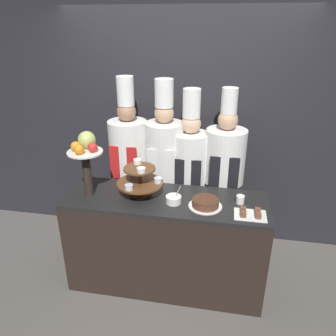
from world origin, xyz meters
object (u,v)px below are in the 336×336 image
at_px(cup_white, 240,199).
at_px(chef_center_right, 190,171).
at_px(serving_bowl_near, 174,199).
at_px(tiered_stand, 140,180).
at_px(fruit_pedestal, 86,152).
at_px(cake_square_tray, 250,214).
at_px(chef_center_left, 164,164).
at_px(chef_right, 224,173).
at_px(cake_round, 205,203).
at_px(chef_left, 129,162).

height_order(cup_white, chef_center_right, chef_center_right).
bearing_deg(serving_bowl_near, cup_white, 9.81).
xyz_separation_m(tiered_stand, serving_bowl_near, (0.31, -0.08, -0.12)).
bearing_deg(chef_center_right, tiered_stand, -124.96).
distance_m(fruit_pedestal, chef_center_right, 1.08).
bearing_deg(cake_square_tray, chef_center_left, 140.00).
relative_size(cake_square_tray, chef_center_right, 0.14).
bearing_deg(fruit_pedestal, serving_bowl_near, -2.35).
bearing_deg(cup_white, tiered_stand, -178.65).
bearing_deg(cup_white, chef_right, 106.37).
relative_size(tiered_stand, cake_round, 1.46).
distance_m(cup_white, chef_center_right, 0.72).
bearing_deg(cake_round, chef_left, 143.50).
distance_m(tiered_stand, cake_square_tray, 0.97).
bearing_deg(chef_center_right, chef_right, -0.00).
bearing_deg(chef_center_left, tiered_stand, -101.96).
bearing_deg(cake_square_tray, cake_round, 168.45).
bearing_deg(chef_right, fruit_pedestal, -153.69).
xyz_separation_m(fruit_pedestal, cake_round, (1.04, -0.04, -0.36)).
bearing_deg(chef_center_right, cake_square_tray, -50.70).
distance_m(cake_round, chef_left, 1.06).
bearing_deg(fruit_pedestal, chef_center_right, 34.95).
distance_m(fruit_pedestal, chef_right, 1.36).
distance_m(serving_bowl_near, chef_left, 0.84).
distance_m(fruit_pedestal, serving_bowl_near, 0.85).
height_order(chef_center_left, chef_right, chef_center_left).
relative_size(chef_left, chef_center_left, 1.01).
bearing_deg(chef_right, chef_left, 180.00).
relative_size(cake_round, chef_center_left, 0.15).
xyz_separation_m(cake_round, cake_square_tray, (0.37, -0.07, -0.02)).
bearing_deg(chef_center_left, chef_right, -0.00).
distance_m(tiered_stand, cake_round, 0.60).
distance_m(tiered_stand, serving_bowl_near, 0.34).
relative_size(fruit_pedestal, chef_left, 0.30).
relative_size(cup_white, serving_bowl_near, 0.43).
xyz_separation_m(chef_left, chef_center_right, (0.64, -0.00, -0.05)).
bearing_deg(cup_white, cake_square_tray, -67.19).
bearing_deg(serving_bowl_near, fruit_pedestal, 177.65).
relative_size(cake_round, cake_square_tray, 1.11).
xyz_separation_m(cup_white, chef_left, (-1.14, 0.52, 0.04)).
height_order(cup_white, serving_bowl_near, serving_bowl_near).
bearing_deg(cake_round, chef_center_left, 126.89).
height_order(chef_left, chef_center_left, chef_left).
bearing_deg(serving_bowl_near, chef_center_right, 84.06).
bearing_deg(chef_right, cake_square_tray, -71.88).
distance_m(tiered_stand, cup_white, 0.88).
xyz_separation_m(cake_round, chef_right, (0.14, 0.63, 0.01)).
relative_size(cup_white, chef_left, 0.04).
height_order(cake_square_tray, chef_center_left, chef_center_left).
bearing_deg(tiered_stand, chef_left, 116.06).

